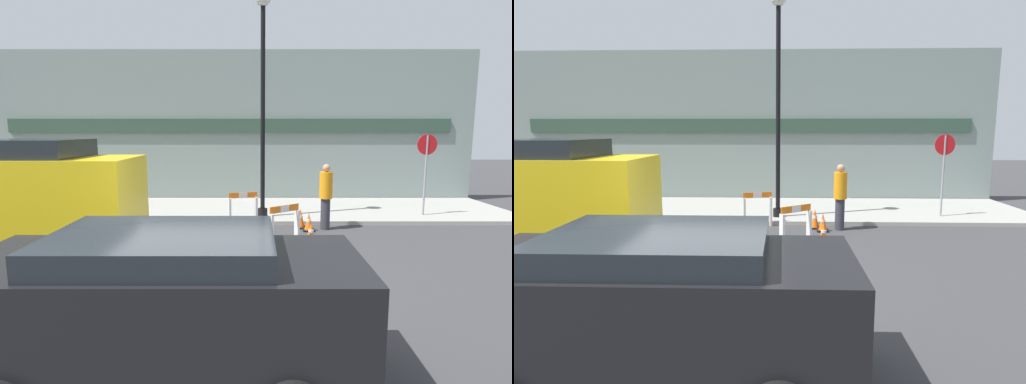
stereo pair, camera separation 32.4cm
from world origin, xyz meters
The scene contains 13 objects.
ground_plane centered at (0.00, 0.00, 0.00)m, with size 60.00×60.00×0.00m, color #38383A.
sidewalk_slab centered at (0.00, 6.48, 0.06)m, with size 18.00×3.97×0.11m.
storefront_facade centered at (0.00, 8.54, 2.75)m, with size 18.00×0.22×5.50m.
streetlamp_post centered at (1.17, 5.16, 4.09)m, with size 0.44×0.44×6.30m.
stop_sign centered at (6.00, 5.37, 1.72)m, with size 0.60×0.06×2.40m.
barricade_0 centered at (1.61, 2.27, 0.53)m, with size 0.74×0.58×0.99m.
barricade_1 centered at (0.62, 4.35, 0.51)m, with size 0.81×0.34×0.95m.
traffic_cone_0 centered at (2.36, 3.87, 0.23)m, with size 0.30×0.30×0.49m.
traffic_cone_1 centered at (2.18, 4.19, 0.26)m, with size 0.30×0.30×0.54m.
traffic_cone_2 centered at (2.27, 2.74, 0.23)m, with size 0.30×0.30×0.49m.
person_worker centered at (2.83, 4.05, 0.94)m, with size 0.41×0.41×1.75m.
parked_car_1 centered at (0.06, -2.56, 0.92)m, with size 3.94×1.83×1.63m.
work_van centered at (-4.02, 1.91, 1.33)m, with size 4.88×2.23×2.44m.
Camera 2 is at (1.30, -6.37, 2.62)m, focal length 28.00 mm.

